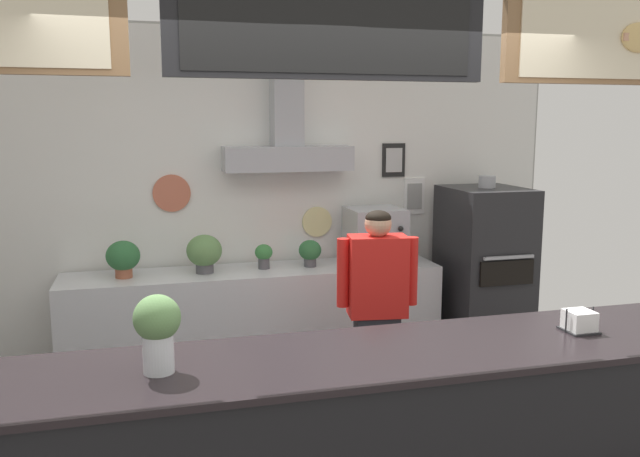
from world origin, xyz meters
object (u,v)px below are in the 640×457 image
object	(u,v)px
potted_sage	(204,252)
napkin_holder	(579,322)
potted_rosemary	(123,257)
pizza_oven	(483,277)
potted_oregano	(310,252)
espresso_machine	(375,236)
basil_vase	(158,330)
potted_thyme	(264,255)
shop_worker	(377,315)

from	to	relation	value
potted_sage	napkin_holder	distance (m)	2.87
potted_rosemary	pizza_oven	bearing A→B (deg)	-2.80
potted_oregano	espresso_machine	bearing A→B (deg)	-2.75
espresso_machine	potted_oregano	world-z (taller)	espresso_machine
pizza_oven	napkin_holder	size ratio (longest dim) A/B	10.46
potted_oregano	basil_vase	world-z (taller)	basil_vase
potted_rosemary	napkin_holder	bearing A→B (deg)	-47.40
potted_oregano	napkin_holder	world-z (taller)	napkin_holder
pizza_oven	potted_oregano	xyz separation A→B (m)	(-1.48, 0.15, 0.27)
potted_sage	basil_vase	bearing A→B (deg)	-99.37
potted_sage	napkin_holder	bearing A→B (deg)	-56.24
potted_oregano	napkin_holder	xyz separation A→B (m)	(0.75, -2.39, 0.08)
potted_thyme	basil_vase	distance (m)	2.58
shop_worker	espresso_machine	world-z (taller)	shop_worker
basil_vase	shop_worker	bearing A→B (deg)	43.01
potted_sage	potted_rosemary	bearing A→B (deg)	179.57
potted_sage	potted_oregano	bearing A→B (deg)	0.45
pizza_oven	espresso_machine	world-z (taller)	pizza_oven
pizza_oven	potted_oregano	bearing A→B (deg)	174.41
shop_worker	potted_oregano	xyz separation A→B (m)	(-0.19, 1.07, 0.23)
potted_oregano	potted_thyme	bearing A→B (deg)	177.10
pizza_oven	espresso_machine	xyz separation A→B (m)	(-0.94, 0.12, 0.37)
pizza_oven	napkin_holder	bearing A→B (deg)	-108.14
basil_vase	potted_oregano	bearing A→B (deg)	62.70
potted_thyme	potted_rosemary	bearing A→B (deg)	-178.87
shop_worker	basil_vase	bearing A→B (deg)	51.65
napkin_holder	potted_oregano	bearing A→B (deg)	107.39
potted_sage	potted_oregano	distance (m)	0.85
basil_vase	potted_thyme	bearing A→B (deg)	70.35
shop_worker	pizza_oven	bearing A→B (deg)	-135.85
potted_sage	potted_rosemary	xyz separation A→B (m)	(-0.60, 0.00, -0.01)
potted_sage	napkin_holder	xyz separation A→B (m)	(1.59, -2.38, 0.03)
pizza_oven	napkin_holder	xyz separation A→B (m)	(-0.74, -2.24, 0.35)
shop_worker	potted_rosemary	bearing A→B (deg)	-24.52
pizza_oven	potted_oregano	world-z (taller)	pizza_oven
potted_sage	basil_vase	size ratio (longest dim) A/B	0.92
espresso_machine	napkin_holder	world-z (taller)	espresso_machine
pizza_oven	potted_sage	world-z (taller)	pizza_oven
potted_thyme	basil_vase	bearing A→B (deg)	-109.65
potted_oregano	basil_vase	distance (m)	2.71
potted_rosemary	potted_thyme	bearing A→B (deg)	1.13
espresso_machine	potted_sage	bearing A→B (deg)	179.19
potted_sage	potted_oregano	size ratio (longest dim) A/B	1.38
espresso_machine	napkin_holder	distance (m)	2.37
napkin_holder	potted_rosemary	bearing A→B (deg)	132.60
potted_oregano	potted_thyme	distance (m)	0.38
espresso_machine	potted_oregano	xyz separation A→B (m)	(-0.54, 0.03, -0.10)
shop_worker	potted_rosemary	world-z (taller)	shop_worker
shop_worker	espresso_machine	distance (m)	1.15
shop_worker	potted_oregano	world-z (taller)	shop_worker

